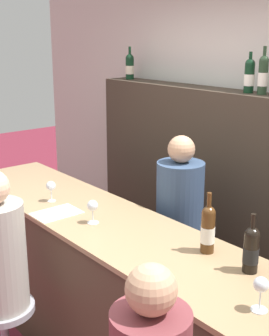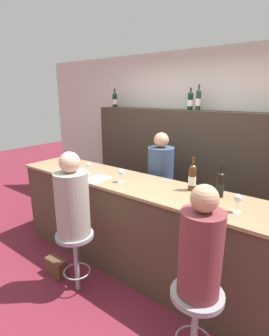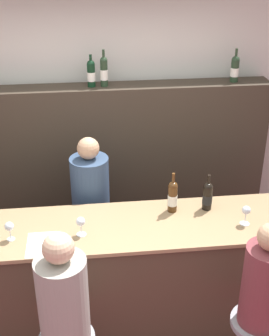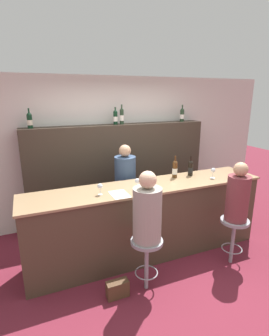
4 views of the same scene
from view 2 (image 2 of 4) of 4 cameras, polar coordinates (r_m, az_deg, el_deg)
ground_plane at (r=3.13m, az=-2.47°, el=-23.86°), size 16.00×16.00×0.00m
wall_back at (r=3.96m, az=13.75°, el=5.18°), size 6.40×0.05×2.60m
bar_counter at (r=3.03m, az=1.34°, el=-13.02°), size 3.44×0.67×1.07m
back_bar_cabinet at (r=3.86m, az=11.99°, el=-1.20°), size 3.23×0.28×1.79m
wine_bottle_counter_0 at (r=2.66m, az=12.47°, el=-1.97°), size 0.08×0.08×0.34m
wine_bottle_counter_1 at (r=2.56m, az=18.13°, el=-3.39°), size 0.08×0.08×0.31m
wine_bottle_backbar_0 at (r=4.49m, az=-4.30°, el=14.59°), size 0.08×0.08×0.30m
wine_bottle_backbar_1 at (r=3.72m, az=12.04°, el=14.14°), size 0.07×0.07×0.29m
wine_bottle_backbar_2 at (r=3.67m, az=13.73°, el=14.25°), size 0.07×0.07×0.33m
wine_glass_0 at (r=3.18m, az=-9.96°, el=0.61°), size 0.07×0.07×0.15m
wine_glass_1 at (r=2.84m, az=-2.99°, el=-1.02°), size 0.07×0.07×0.15m
wine_glass_2 at (r=2.28m, az=21.54°, el=-6.30°), size 0.07×0.07×0.16m
tasting_menu at (r=3.00m, az=-8.25°, el=-2.39°), size 0.21×0.30×0.00m
bar_stool_left at (r=2.83m, az=-12.76°, el=-16.20°), size 0.38×0.38×0.66m
guest_seated_left at (r=2.61m, az=-13.42°, el=-6.77°), size 0.33×0.33×0.83m
bar_stool_right at (r=2.18m, az=13.24°, el=-27.60°), size 0.38×0.38×0.66m
guest_seated_right at (r=1.88m, az=14.21°, el=-16.60°), size 0.29×0.29×0.80m
bartender at (r=3.47m, az=5.52°, el=-6.07°), size 0.33×0.33×1.55m
handbag at (r=3.31m, az=-16.66°, el=-19.91°), size 0.26×0.12×0.20m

